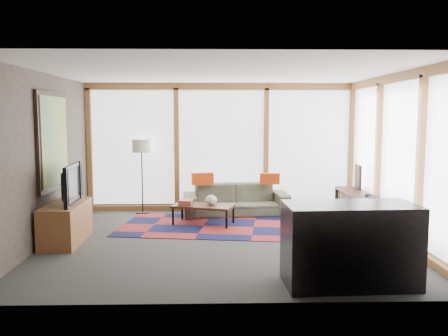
{
  "coord_description": "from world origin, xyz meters",
  "views": [
    {
      "loc": [
        -0.2,
        -7.26,
        1.96
      ],
      "look_at": [
        0.0,
        0.4,
        1.1
      ],
      "focal_mm": 38.0,
      "sensor_mm": 36.0,
      "label": 1
    }
  ],
  "objects_px": {
    "tv_console": "(66,223)",
    "bar_counter": "(350,245)",
    "television": "(66,184)",
    "floor_lamp": "(142,176)",
    "coffee_table": "(203,215)",
    "sofa": "(236,200)",
    "bookshelf": "(363,212)"
  },
  "relations": [
    {
      "from": "tv_console",
      "to": "bar_counter",
      "type": "xyz_separation_m",
      "value": [
        3.84,
        -1.93,
        0.17
      ]
    },
    {
      "from": "television",
      "to": "floor_lamp",
      "type": "bearing_deg",
      "value": -24.83
    },
    {
      "from": "floor_lamp",
      "to": "coffee_table",
      "type": "height_order",
      "value": "floor_lamp"
    },
    {
      "from": "floor_lamp",
      "to": "bar_counter",
      "type": "height_order",
      "value": "floor_lamp"
    },
    {
      "from": "sofa",
      "to": "coffee_table",
      "type": "xyz_separation_m",
      "value": [
        -0.63,
        -0.84,
        -0.12
      ]
    },
    {
      "from": "floor_lamp",
      "to": "bookshelf",
      "type": "height_order",
      "value": "floor_lamp"
    },
    {
      "from": "floor_lamp",
      "to": "television",
      "type": "bearing_deg",
      "value": -111.23
    },
    {
      "from": "television",
      "to": "bar_counter",
      "type": "relative_size",
      "value": 0.7
    },
    {
      "from": "sofa",
      "to": "television",
      "type": "relative_size",
      "value": 1.96
    },
    {
      "from": "sofa",
      "to": "tv_console",
      "type": "xyz_separation_m",
      "value": [
        -2.72,
        -2.0,
        0.01
      ]
    },
    {
      "from": "television",
      "to": "bar_counter",
      "type": "height_order",
      "value": "television"
    },
    {
      "from": "sofa",
      "to": "bar_counter",
      "type": "bearing_deg",
      "value": -79.07
    },
    {
      "from": "floor_lamp",
      "to": "tv_console",
      "type": "distance_m",
      "value": 2.38
    },
    {
      "from": "tv_console",
      "to": "coffee_table",
      "type": "bearing_deg",
      "value": 29.01
    },
    {
      "from": "tv_console",
      "to": "television",
      "type": "relative_size",
      "value": 1.16
    },
    {
      "from": "television",
      "to": "bar_counter",
      "type": "distance_m",
      "value": 4.3
    },
    {
      "from": "tv_console",
      "to": "bar_counter",
      "type": "height_order",
      "value": "bar_counter"
    },
    {
      "from": "coffee_table",
      "to": "bar_counter",
      "type": "relative_size",
      "value": 0.71
    },
    {
      "from": "bar_counter",
      "to": "sofa",
      "type": "bearing_deg",
      "value": 103.39
    },
    {
      "from": "bookshelf",
      "to": "bar_counter",
      "type": "bearing_deg",
      "value": -110.65
    },
    {
      "from": "coffee_table",
      "to": "television",
      "type": "xyz_separation_m",
      "value": [
        -2.07,
        -1.15,
        0.73
      ]
    },
    {
      "from": "coffee_table",
      "to": "tv_console",
      "type": "distance_m",
      "value": 2.4
    },
    {
      "from": "sofa",
      "to": "floor_lamp",
      "type": "relative_size",
      "value": 1.38
    },
    {
      "from": "floor_lamp",
      "to": "bar_counter",
      "type": "relative_size",
      "value": 0.99
    },
    {
      "from": "sofa",
      "to": "bookshelf",
      "type": "distance_m",
      "value": 2.45
    },
    {
      "from": "coffee_table",
      "to": "bar_counter",
      "type": "height_order",
      "value": "bar_counter"
    },
    {
      "from": "television",
      "to": "sofa",
      "type": "bearing_deg",
      "value": -57.19
    },
    {
      "from": "sofa",
      "to": "television",
      "type": "height_order",
      "value": "television"
    },
    {
      "from": "bookshelf",
      "to": "tv_console",
      "type": "relative_size",
      "value": 1.85
    },
    {
      "from": "floor_lamp",
      "to": "television",
      "type": "xyz_separation_m",
      "value": [
        -0.84,
        -2.16,
        0.17
      ]
    },
    {
      "from": "sofa",
      "to": "floor_lamp",
      "type": "xyz_separation_m",
      "value": [
        -1.86,
        0.17,
        0.44
      ]
    },
    {
      "from": "tv_console",
      "to": "bar_counter",
      "type": "distance_m",
      "value": 4.3
    }
  ]
}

